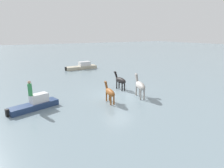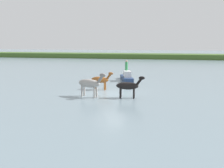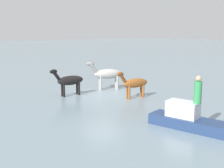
{
  "view_description": "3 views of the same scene",
  "coord_description": "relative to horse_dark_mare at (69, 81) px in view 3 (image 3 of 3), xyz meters",
  "views": [
    {
      "loc": [
        -14.81,
        9.37,
        5.83
      ],
      "look_at": [
        0.97,
        0.17,
        0.95
      ],
      "focal_mm": 30.47,
      "sensor_mm": 36.0,
      "label": 1
    },
    {
      "loc": [
        3.92,
        -20.63,
        4.61
      ],
      "look_at": [
        0.04,
        0.61,
        0.77
      ],
      "focal_mm": 39.49,
      "sensor_mm": 36.0,
      "label": 2
    },
    {
      "loc": [
        10.37,
        15.34,
        4.23
      ],
      "look_at": [
        -0.2,
        0.77,
        0.87
      ],
      "focal_mm": 46.88,
      "sensor_mm": 36.0,
      "label": 3
    }
  ],
  "objects": [
    {
      "name": "person_spotter_bow",
      "position": [
        -1.27,
        9.06,
        0.72
      ],
      "size": [
        0.32,
        0.32,
        1.19
      ],
      "color": "#338C4C",
      "rests_on": "boat_dinghy_port"
    },
    {
      "name": "horse_pinto_flank",
      "position": [
        -3.12,
        -0.19,
        0.14
      ],
      "size": [
        2.62,
        1.26,
        2.05
      ],
      "rotation": [
        0.0,
        0.0,
        5.95
      ],
      "color": "#9E9993",
      "rests_on": "ground_plane"
    },
    {
      "name": "horse_mid_herd",
      "position": [
        -2.97,
        2.97,
        -0.05
      ],
      "size": [
        2.22,
        0.74,
        1.71
      ],
      "rotation": [
        0.0,
        0.0,
        6.14
      ],
      "color": "brown",
      "rests_on": "ground_plane"
    },
    {
      "name": "horse_dark_mare",
      "position": [
        0.0,
        0.0,
        0.0
      ],
      "size": [
        2.31,
        0.56,
        1.8
      ],
      "rotation": [
        0.0,
        0.0,
        6.27
      ],
      "color": "black",
      "rests_on": "ground_plane"
    },
    {
      "name": "boat_dinghy_port",
      "position": [
        -1.2,
        8.81,
        -0.69
      ],
      "size": [
        2.02,
        4.01,
        1.31
      ],
      "rotation": [
        0.0,
        0.0,
        4.98
      ],
      "color": "navy",
      "rests_on": "ground_plane"
    },
    {
      "name": "ground_plane",
      "position": [
        -1.72,
        1.28,
        -0.99
      ],
      "size": [
        197.6,
        197.6,
        0.0
      ],
      "primitive_type": "plane",
      "color": "gray"
    }
  ]
}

